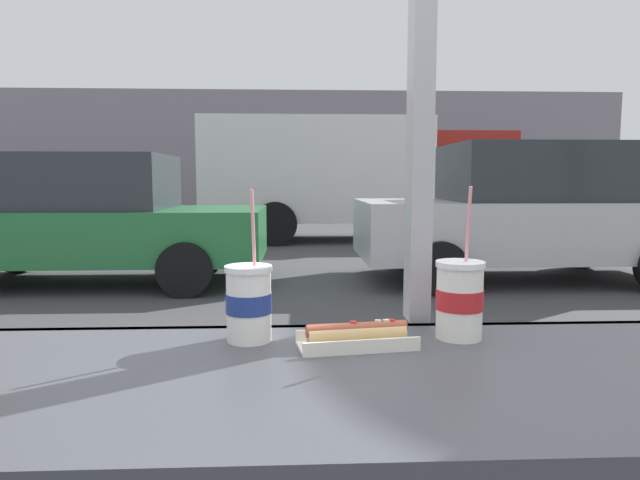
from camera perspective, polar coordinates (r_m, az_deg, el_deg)
The scene contains 9 objects.
ground_plane at distance 9.33m, azimuth -0.82°, elevation -2.09°, with size 60.00×60.00×0.00m, color #424244.
sidewalk_strip at distance 3.11m, azimuth 3.16°, elevation -17.96°, with size 16.00×2.80×0.16m, color gray.
building_facade_far at distance 24.66m, azimuth -2.00°, elevation 9.06°, with size 28.00×1.20×5.11m, color gray.
soda_cup_left at distance 1.22m, azimuth 14.12°, elevation -5.84°, with size 0.10×0.10×0.32m.
soda_cup_right at distance 1.17m, azimuth -7.32°, elevation -6.33°, with size 0.10×0.10×0.32m.
hotdog_tray_near at distance 1.14m, azimuth 3.80°, elevation -9.81°, with size 0.25×0.13×0.05m.
parked_car_green at distance 7.77m, azimuth -22.91°, elevation 2.03°, with size 4.47×2.01×1.67m.
parked_car_silver at distance 7.92m, azimuth 20.34°, elevation 2.65°, with size 4.33×2.07×1.82m.
box_truck at distance 12.45m, azimuth 3.20°, elevation 6.87°, with size 6.62×2.44×2.65m.
Camera 1 is at (-0.29, -1.22, 1.36)m, focal length 31.18 mm.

